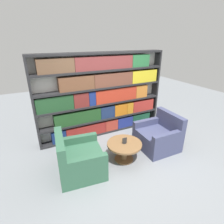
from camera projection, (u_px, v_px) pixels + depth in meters
The scene contains 6 objects.
ground_plane at pixel (131, 161), 3.86m from camera, with size 14.00×14.00×0.00m, color gray.
bookshelf at pixel (104, 96), 4.67m from camera, with size 3.50×0.30×2.20m.
armchair_left at pixel (79, 159), 3.45m from camera, with size 0.96×1.00×0.86m.
armchair_right at pixel (158, 136), 4.26m from camera, with size 0.88×0.92×0.86m.
coffee_table at pixel (124, 148), 3.79m from camera, with size 0.75×0.75×0.42m.
table_sign at pixel (125, 141), 3.73m from camera, with size 0.11×0.06×0.13m.
Camera 1 is at (-1.78, -2.62, 2.49)m, focal length 28.00 mm.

